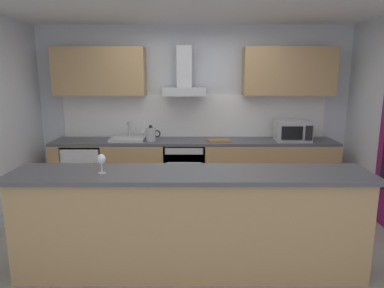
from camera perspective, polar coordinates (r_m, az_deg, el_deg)
name	(u,v)px	position (r m, az deg, el deg)	size (l,w,h in m)	color
ground	(193,242)	(4.17, 0.24, -15.59)	(5.78, 4.53, 0.02)	gray
wall_back	(193,111)	(5.57, 0.09, 5.39)	(5.78, 0.12, 2.60)	silver
backsplash_tile	(193,116)	(5.51, 0.09, 4.59)	(4.07, 0.02, 0.66)	white
counter_back	(193,169)	(5.36, 0.11, -4.12)	(4.21, 0.60, 0.90)	tan
counter_island	(189,222)	(3.40, -0.51, -12.55)	(3.33, 0.64, 1.00)	tan
upper_cabinets	(193,71)	(5.31, 0.11, 11.69)	(4.15, 0.32, 0.70)	tan
oven	(183,169)	(5.33, -1.46, -4.09)	(0.60, 0.62, 0.80)	slate
refrigerator	(85,171)	(5.57, -17.01, -4.29)	(0.58, 0.60, 0.85)	white
microwave	(291,131)	(5.38, 15.77, 2.06)	(0.50, 0.38, 0.30)	#B7BABC
sink	(126,139)	(5.32, -10.62, 0.86)	(0.50, 0.40, 0.26)	silver
kettle	(149,134)	(5.21, -6.94, 1.62)	(0.29, 0.15, 0.24)	#B7BABC
range_hood	(183,80)	(5.27, -1.50, 10.35)	(0.62, 0.45, 0.72)	#B7BABC
wine_glass	(100,160)	(3.27, -14.74, -2.55)	(0.08, 0.08, 0.18)	silver
chopping_board	(217,140)	(5.22, 4.14, 0.63)	(0.34, 0.22, 0.02)	#9E7247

